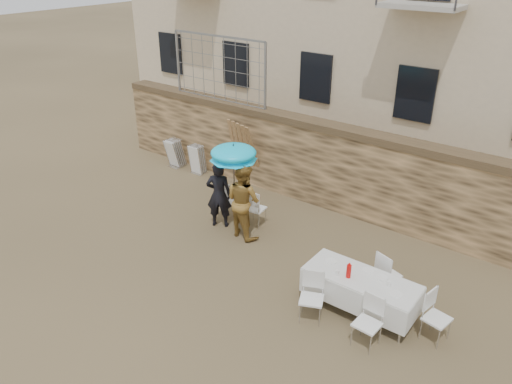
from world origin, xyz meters
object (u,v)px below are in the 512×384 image
Objects in this scene: couple_chair_right at (256,207)px; chair_stack_right at (200,158)px; table_chair_back at (388,274)px; chair_stack_left at (179,151)px; umbrella at (234,155)px; couple_chair_left at (234,200)px; woman_dress at (243,200)px; table_chair_side at (437,318)px; soda_bottle at (349,271)px; banquet_table at (362,279)px; table_chair_front_left at (311,298)px; table_chair_front_right at (367,323)px; man_suit at (219,195)px.

chair_stack_right is at bearing -31.67° from couple_chair_right.
table_chair_back is 8.15m from chair_stack_left.
umbrella reaches higher than couple_chair_right.
umbrella reaches higher than couple_chair_left.
woman_dress is 0.90× the size of umbrella.
couple_chair_left is at bearing 87.49° from table_chair_side.
banquet_table is at bearing 36.87° from soda_bottle.
table_chair_front_right is at bearing -23.59° from table_chair_front_left.
woman_dress reaches higher than man_suit.
man_suit is at bearing 92.92° from table_chair_side.
table_chair_front_left is at bearing -31.10° from chair_stack_right.
table_chair_back is at bearing 70.55° from table_chair_side.
table_chair_side is 9.50m from chair_stack_left.
couple_chair_left and table_chair_front_right have the same top height.
table_chair_front_right is (3.95, -1.63, -0.44)m from woman_dress.
soda_bottle is at bearing -25.41° from chair_stack_right.
banquet_table is at bearing 27.75° from table_chair_front_left.
umbrella reaches higher than woman_dress.
man_suit is at bearing 132.09° from table_chair_front_left.
woman_dress reaches higher than couple_chair_right.
couple_chair_right is 0.46× the size of banquet_table.
banquet_table is at bearing -14.40° from umbrella.
umbrella is at bearing -27.27° from chair_stack_left.
woman_dress is 1.91× the size of table_chair_front_left.
table_chair_back is 1.00× the size of table_chair_side.
man_suit is 0.80× the size of banquet_table.
couple_chair_right is 1.00× the size of table_chair_front_right.
table_chair_back is at bearing 167.15° from couple_chair_left.
banquet_table is 2.19× the size of table_chair_back.
table_chair_back is 7.29m from chair_stack_right.
table_chair_front_left is at bearing -28.36° from umbrella.
man_suit is 6.44× the size of soda_bottle.
man_suit is 4.98m from table_chair_front_right.
chair_stack_left is at bearing -16.20° from woman_dress.
table_chair_side is (2.00, 0.85, 0.00)m from table_chair_front_left.
couple_chair_left is 1.00× the size of table_chair_back.
table_chair_side is at bearing 142.85° from man_suit.
table_chair_back is at bearing -2.51° from umbrella.
couple_chair_right is 4.55m from table_chair_front_right.
soda_bottle reaches higher than chair_stack_right.
umbrella reaches higher than table_chair_front_right.
chair_stack_right is (-2.97, 1.99, -1.46)m from umbrella.
table_chair_side is at bearing -9.56° from umbrella.
couple_chair_right is (-0.05, 0.55, -0.44)m from woman_dress.
banquet_table is at bearing -23.69° from chair_stack_right.
chair_stack_left is at bearing 180.00° from chair_stack_right.
couple_chair_right is (0.70, 0.00, 0.00)m from couple_chair_left.
couple_chair_right is 1.04× the size of chair_stack_right.
woman_dress is at bearing 17.68° from table_chair_back.
chair_stack_left is (-9.06, 2.87, -0.02)m from table_chair_side.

